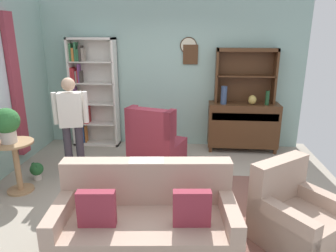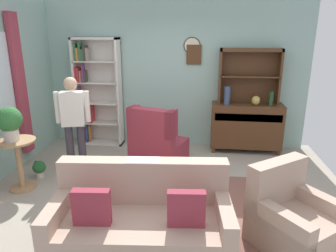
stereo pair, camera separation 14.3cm
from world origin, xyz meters
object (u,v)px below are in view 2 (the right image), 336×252
Objects in this scene: sideboard at (246,125)px; potted_plant_small at (39,168)px; potted_plant_large at (9,121)px; sideboard_hutch at (250,68)px; couch_floral at (142,223)px; armchair_floral at (293,221)px; plant_stand at (19,159)px; vase_round at (256,100)px; person_reading at (74,120)px; bottle_wine at (271,99)px; vase_tall at (227,96)px; bookshelf at (95,93)px; wingback_chair at (157,145)px.

sideboard is 4.71× the size of potted_plant_small.
sideboard is 2.70× the size of potted_plant_large.
couch_floral is (-1.39, -3.13, -1.25)m from sideboard_hutch.
potted_plant_large is (-3.62, 0.78, 0.74)m from armchair_floral.
couch_floral is (-1.39, -3.02, -0.20)m from sideboard.
armchair_floral reaches higher than plant_stand.
vase_round is at bearing 27.99° from potted_plant_large.
potted_plant_large is at bearing -137.61° from person_reading.
bottle_wine reaches higher than sideboard.
vase_round is 0.11× the size of person_reading.
sideboard_hutch is 4.05m from potted_plant_large.
vase_tall is 0.78m from bottle_wine.
sideboard is at bearing 26.12° from person_reading.
sideboard_hutch is at bearing 31.05° from plant_stand.
person_reading is at bearing -82.97° from bookshelf.
bookshelf reaches higher than vase_round.
potted_plant_small is at bearing -158.20° from bottle_wine.
plant_stand is at bearing -148.95° from sideboard_hutch.
potted_plant_small is (-1.93, 1.45, -0.15)m from couch_floral.
potted_plant_small is (-3.32, -1.68, -1.40)m from sideboard_hutch.
plant_stand is at bearing -101.10° from potted_plant_small.
sideboard is 0.70m from vase_tall.
plant_stand is at bearing 151.49° from couch_floral.
potted_plant_large is at bearing -146.74° from plant_stand.
vase_tall reaches higher than couch_floral.
potted_plant_small is (0.07, 0.36, -0.30)m from plant_stand.
vase_tall is at bearing -168.37° from sideboard.
bottle_wine is at bearing -12.89° from sideboard.
wingback_chair is (-1.56, -0.92, -0.13)m from sideboard.
potted_plant_small is (-3.45, -1.51, -0.84)m from vase_round.
potted_plant_small is at bearing -158.82° from person_reading.
sideboard_hutch is at bearing 126.48° from vase_round.
person_reading reaches higher than wingback_chair.
sideboard is at bearing -90.00° from sideboard_hutch.
potted_plant_large is at bearing -148.29° from vase_tall.
plant_stand is (-2.00, 1.09, 0.15)m from couch_floral.
armchair_floral is 0.69× the size of person_reading.
wingback_chair is at bearing -35.68° from bookshelf.
wingback_chair is (-1.95, -0.83, -0.67)m from bottle_wine.
vase_round is (3.09, -0.15, -0.03)m from bookshelf.
person_reading reaches higher than bottle_wine.
person_reading reaches higher than armchair_floral.
bookshelf is 3.35m from bottle_wine.
couch_floral is 2.11m from wingback_chair.
bottle_wine reaches higher than potted_plant_small.
wingback_chair is at bearing -144.28° from vase_tall.
armchair_floral is 3.32m from person_reading.
bottle_wine is at bearing 26.08° from potted_plant_large.
vase_tall reaches higher than bottle_wine.
sideboard_hutch is at bearing 90.00° from sideboard.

